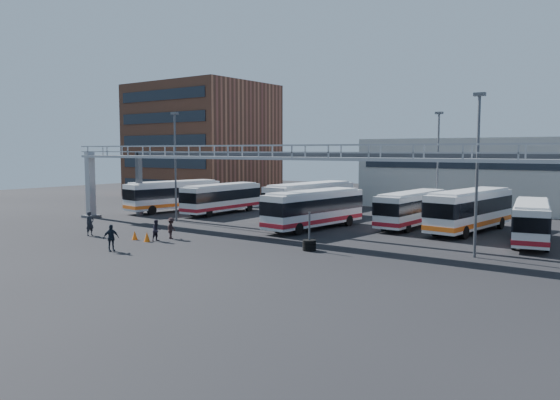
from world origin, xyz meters
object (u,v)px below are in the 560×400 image
Objects in this scene: bus_7 at (531,221)px; pedestrian_b at (157,230)px; bus_4 at (314,208)px; bus_6 at (470,209)px; pedestrian_a at (90,224)px; bus_1 at (222,197)px; light_pole_back at (438,161)px; cone_left at (135,235)px; light_pole_mid at (477,166)px; pedestrian_d at (111,238)px; bus_3 at (310,199)px; pedestrian_c at (171,228)px; tire_stack at (309,244)px; bus_5 at (412,208)px; bus_0 at (174,195)px; light_pole_left at (175,161)px; cone_right at (147,237)px.

pedestrian_b is at bearing -157.28° from bus_7.
bus_6 reaches higher than bus_4.
bus_1 is at bearing 2.04° from pedestrian_a.
light_pole_back is at bearing 16.58° from bus_1.
cone_left is (-19.10, -18.60, -1.58)m from bus_6.
light_pole_mid is 0.98× the size of bus_1.
bus_7 is 5.68× the size of pedestrian_d.
bus_4 is (4.16, -5.76, -0.12)m from bus_3.
pedestrian_b is at bearing 153.58° from pedestrian_c.
tire_stack is at bearing -54.22° from bus_3.
bus_1 is at bearing 164.13° from light_pole_mid.
tire_stack is (-9.63, -4.17, -5.29)m from light_pole_mid.
pedestrian_a is at bearing -128.31° from light_pole_back.
bus_1 is 0.89× the size of bus_3.
light_pole_mid is 0.99× the size of bus_5.
pedestrian_d is (-20.10, -12.19, -4.83)m from light_pole_mid.
pedestrian_d reaches higher than pedestrian_b.
bus_7 is (30.43, -0.63, -0.06)m from bus_1.
bus_5 is (26.03, 3.64, -0.12)m from bus_0.
pedestrian_c is 5.94m from pedestrian_d.
bus_3 is at bearing 14.65° from pedestrian_d.
bus_5 is (19.58, 9.28, -4.00)m from light_pole_left.
pedestrian_b is 1.93m from cone_left.
tire_stack is at bearing -69.20° from pedestrian_b.
light_pole_mid is at bearing -2.53° from bus_0.
cone_left is at bearing -162.65° from tire_stack.
light_pole_mid is 24.00m from pedestrian_d.
bus_5 is at bearing 25.34° from light_pole_left.
tire_stack is (-1.22, -14.44, -1.28)m from bus_5.
bus_1 is 4.00× the size of tire_stack.
bus_7 is 16.35m from tire_stack.
bus_6 is 4.48× the size of tire_stack.
bus_4 reaches higher than pedestrian_a.
bus_5 is (-0.42, -4.72, -4.00)m from light_pole_back.
bus_5 is at bearing -47.54° from pedestrian_a.
light_pole_left is 1.00× the size of light_pole_mid.
tire_stack is at bearing -156.62° from light_pole_mid.
pedestrian_b is at bearing -111.25° from bus_4.
light_pole_mid reaches higher than bus_6.
bus_0 is (-6.44, 5.64, -3.88)m from light_pole_left.
bus_3 is 17.13m from tire_stack.
pedestrian_d is at bearing -142.52° from tire_stack.
light_pole_left is at bearing 43.38° from pedestrian_b.
light_pole_back is at bearing 60.48° from cone_right.
pedestrian_d is (-1.21, -22.36, -1.05)m from bus_3.
pedestrian_b is 0.61× the size of tire_stack.
light_pole_mid is 17.00m from light_pole_back.
pedestrian_a reaches higher than pedestrian_d.
bus_3 is 1.13× the size of bus_5.
bus_1 is at bearing 40.65° from pedestrian_d.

